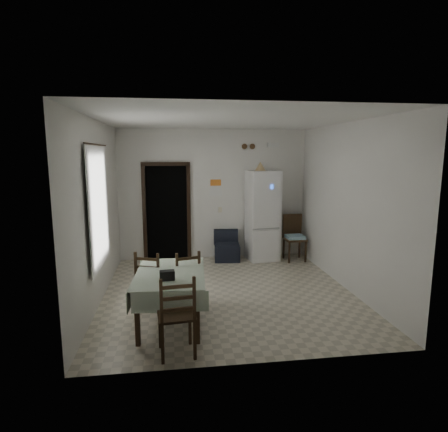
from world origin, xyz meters
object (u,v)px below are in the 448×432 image
Objects in this scene: dining_table at (171,298)px; dining_chair_near_head at (176,314)px; dining_chair_far_right at (185,279)px; dining_chair_far_left at (152,280)px; navy_seat at (227,246)px; corner_chair at (295,238)px; fridge at (262,216)px.

dining_chair_near_head is at bearing -81.52° from dining_table.
dining_chair_far_right is 0.92× the size of dining_chair_near_head.
dining_chair_far_left is 0.94× the size of dining_chair_near_head.
navy_seat is at bearing 71.09° from dining_table.
corner_chair is 4.50m from dining_chair_near_head.
dining_chair_far_right is (0.50, 0.01, -0.01)m from dining_chair_far_left.
dining_chair_far_left is 1.02× the size of dining_chair_far_right.
dining_table is 0.56m from dining_chair_far_right.
dining_chair_near_head is at bearing -124.47° from fridge.
dining_chair_far_left is 1.38m from dining_chair_near_head.
dining_chair_far_right is at bearing -106.61° from navy_seat.
dining_table is 1.53× the size of dining_chair_far_right.
dining_chair_near_head is (-1.96, -3.84, -0.49)m from fridge.
dining_chair_far_left is at bearing -115.67° from navy_seat.
dining_chair_near_head is (0.07, -0.84, 0.13)m from dining_table.
dining_chair_near_head is at bearing 124.28° from dining_chair_far_left.
corner_chair reaches higher than dining_chair_far_left.
dining_chair_near_head is (-0.15, -1.35, 0.04)m from dining_chair_far_right.
fridge is 1.98× the size of dining_chair_near_head.
fridge is 1.04m from navy_seat.
fridge is at bearing 161.17° from corner_chair.
dining_chair_far_right reaches higher than navy_seat.
fridge reaches higher than navy_seat.
fridge is 3.13m from dining_chair_far_right.
dining_chair_far_left is at bearing -140.12° from fridge.
fridge is 2.14× the size of dining_chair_far_right.
corner_chair is at bearing -24.53° from fridge.
corner_chair is 3.78m from dining_chair_far_left.
corner_chair is 0.72× the size of dining_table.
corner_chair is at bearing -132.37° from dining_chair_near_head.
dining_chair_near_head reaches higher than dining_chair_far_left.
corner_chair is at bearing -151.62° from dining_chair_far_right.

